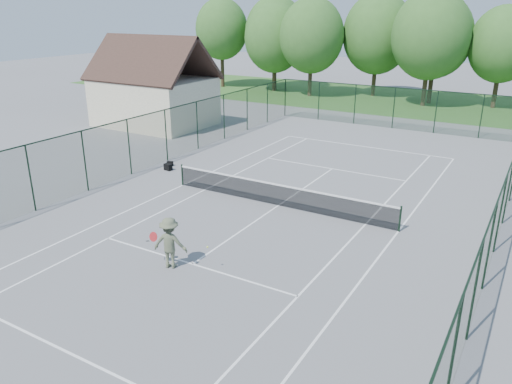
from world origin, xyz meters
TOP-DOWN VIEW (x-y plane):
  - ground at (0.00, 0.00)m, footprint 140.00×140.00m
  - grass_far at (0.00, 30.00)m, footprint 80.00×16.00m
  - court_lines at (0.00, 0.00)m, footprint 11.05×23.85m
  - tennis_net at (0.00, 0.00)m, footprint 11.08×0.08m
  - fence_enclosure at (0.00, 0.00)m, footprint 18.05×36.05m
  - utility_building at (-16.00, 10.00)m, footprint 8.60×6.27m
  - tree_line_far at (0.00, 30.00)m, footprint 39.40×6.40m
  - sports_bag_a at (-7.75, 1.55)m, footprint 0.49×0.34m
  - sports_bag_b at (-8.18, 2.24)m, footprint 0.38×0.30m
  - tennis_player at (-0.53, -6.91)m, footprint 2.20×1.03m

SIDE VIEW (x-z plane):
  - ground at x=0.00m, z-range 0.00..0.00m
  - court_lines at x=0.00m, z-range 0.00..0.01m
  - grass_far at x=0.00m, z-range 0.00..0.01m
  - sports_bag_b at x=-8.18m, z-range 0.00..0.26m
  - sports_bag_a at x=-7.75m, z-range 0.00..0.36m
  - tennis_net at x=0.00m, z-range 0.03..1.13m
  - tennis_player at x=-0.53m, z-range 0.00..1.83m
  - fence_enclosure at x=0.00m, z-range 0.05..3.07m
  - utility_building at x=-16.00m, z-range -0.20..6.44m
  - tree_line_far at x=0.00m, z-range 1.14..10.84m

